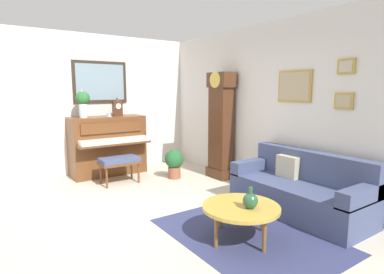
{
  "coord_description": "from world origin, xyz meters",
  "views": [
    {
      "loc": [
        3.87,
        -1.7,
        1.7
      ],
      "look_at": [
        -0.47,
        1.27,
        0.91
      ],
      "focal_mm": 29.43,
      "sensor_mm": 36.0,
      "label": 1
    }
  ],
  "objects_px": {
    "mantel_clock": "(117,107)",
    "teacup": "(109,115)",
    "piano": "(108,145)",
    "grandfather_clock": "(221,128)",
    "couch": "(300,191)",
    "potted_plant": "(174,162)",
    "green_jug": "(250,201)",
    "piano_bench": "(119,162)",
    "flower_vase": "(83,101)",
    "coffee_table": "(241,208)"
  },
  "relations": [
    {
      "from": "mantel_clock",
      "to": "teacup",
      "type": "bearing_deg",
      "value": -77.65
    },
    {
      "from": "piano",
      "to": "teacup",
      "type": "xyz_separation_m",
      "value": [
        0.04,
        0.03,
        0.6
      ]
    },
    {
      "from": "teacup",
      "to": "mantel_clock",
      "type": "bearing_deg",
      "value": 102.35
    },
    {
      "from": "grandfather_clock",
      "to": "couch",
      "type": "bearing_deg",
      "value": -6.44
    },
    {
      "from": "potted_plant",
      "to": "piano",
      "type": "bearing_deg",
      "value": -137.65
    },
    {
      "from": "mantel_clock",
      "to": "teacup",
      "type": "xyz_separation_m",
      "value": [
        0.04,
        -0.19,
        -0.15
      ]
    },
    {
      "from": "green_jug",
      "to": "piano",
      "type": "bearing_deg",
      "value": -175.63
    },
    {
      "from": "piano_bench",
      "to": "flower_vase",
      "type": "height_order",
      "value": "flower_vase"
    },
    {
      "from": "couch",
      "to": "green_jug",
      "type": "height_order",
      "value": "couch"
    },
    {
      "from": "couch",
      "to": "coffee_table",
      "type": "distance_m",
      "value": 1.24
    },
    {
      "from": "mantel_clock",
      "to": "potted_plant",
      "type": "xyz_separation_m",
      "value": [
        1.02,
        0.71,
        -1.02
      ]
    },
    {
      "from": "piano",
      "to": "grandfather_clock",
      "type": "bearing_deg",
      "value": 49.45
    },
    {
      "from": "grandfather_clock",
      "to": "flower_vase",
      "type": "relative_size",
      "value": 3.5
    },
    {
      "from": "piano",
      "to": "teacup",
      "type": "distance_m",
      "value": 0.6
    },
    {
      "from": "couch",
      "to": "green_jug",
      "type": "relative_size",
      "value": 7.92
    },
    {
      "from": "grandfather_clock",
      "to": "teacup",
      "type": "height_order",
      "value": "grandfather_clock"
    },
    {
      "from": "grandfather_clock",
      "to": "green_jug",
      "type": "xyz_separation_m",
      "value": [
        2.25,
        -1.43,
        -0.48
      ]
    },
    {
      "from": "grandfather_clock",
      "to": "coffee_table",
      "type": "relative_size",
      "value": 2.31
    },
    {
      "from": "piano",
      "to": "couch",
      "type": "bearing_deg",
      "value": 23.21
    },
    {
      "from": "green_jug",
      "to": "potted_plant",
      "type": "height_order",
      "value": "green_jug"
    },
    {
      "from": "coffee_table",
      "to": "flower_vase",
      "type": "xyz_separation_m",
      "value": [
        -3.61,
        -0.71,
        1.11
      ]
    },
    {
      "from": "couch",
      "to": "green_jug",
      "type": "distance_m",
      "value": 1.24
    },
    {
      "from": "coffee_table",
      "to": "mantel_clock",
      "type": "xyz_separation_m",
      "value": [
        -3.61,
        -0.03,
        0.97
      ]
    },
    {
      "from": "coffee_table",
      "to": "potted_plant",
      "type": "xyz_separation_m",
      "value": [
        -2.58,
        0.68,
        -0.05
      ]
    },
    {
      "from": "teacup",
      "to": "potted_plant",
      "type": "bearing_deg",
      "value": 42.6
    },
    {
      "from": "couch",
      "to": "teacup",
      "type": "distance_m",
      "value": 3.84
    },
    {
      "from": "grandfather_clock",
      "to": "green_jug",
      "type": "relative_size",
      "value": 8.46
    },
    {
      "from": "teacup",
      "to": "green_jug",
      "type": "height_order",
      "value": "teacup"
    },
    {
      "from": "piano",
      "to": "teacup",
      "type": "height_order",
      "value": "teacup"
    },
    {
      "from": "flower_vase",
      "to": "potted_plant",
      "type": "distance_m",
      "value": 2.08
    },
    {
      "from": "potted_plant",
      "to": "mantel_clock",
      "type": "bearing_deg",
      "value": -145.31
    },
    {
      "from": "piano",
      "to": "coffee_table",
      "type": "relative_size",
      "value": 1.64
    },
    {
      "from": "couch",
      "to": "teacup",
      "type": "height_order",
      "value": "teacup"
    },
    {
      "from": "piano_bench",
      "to": "coffee_table",
      "type": "bearing_deg",
      "value": 6.34
    },
    {
      "from": "mantel_clock",
      "to": "potted_plant",
      "type": "height_order",
      "value": "mantel_clock"
    },
    {
      "from": "piano",
      "to": "mantel_clock",
      "type": "distance_m",
      "value": 0.78
    },
    {
      "from": "flower_vase",
      "to": "grandfather_clock",
      "type": "bearing_deg",
      "value": 55.9
    },
    {
      "from": "flower_vase",
      "to": "potted_plant",
      "type": "relative_size",
      "value": 1.04
    },
    {
      "from": "piano",
      "to": "piano_bench",
      "type": "bearing_deg",
      "value": -4.62
    },
    {
      "from": "flower_vase",
      "to": "green_jug",
      "type": "relative_size",
      "value": 2.42
    },
    {
      "from": "piano",
      "to": "mantel_clock",
      "type": "xyz_separation_m",
      "value": [
        0.0,
        0.23,
        0.75
      ]
    },
    {
      "from": "couch",
      "to": "coffee_table",
      "type": "relative_size",
      "value": 2.16
    },
    {
      "from": "couch",
      "to": "teacup",
      "type": "bearing_deg",
      "value": -156.98
    },
    {
      "from": "coffee_table",
      "to": "green_jug",
      "type": "distance_m",
      "value": 0.17
    },
    {
      "from": "piano",
      "to": "green_jug",
      "type": "xyz_separation_m",
      "value": [
        3.72,
        0.28,
        -0.1
      ]
    },
    {
      "from": "piano",
      "to": "grandfather_clock",
      "type": "distance_m",
      "value": 2.29
    },
    {
      "from": "piano_bench",
      "to": "potted_plant",
      "type": "xyz_separation_m",
      "value": [
        0.28,
        1.0,
        -0.08
      ]
    },
    {
      "from": "flower_vase",
      "to": "piano",
      "type": "bearing_deg",
      "value": 90.15
    },
    {
      "from": "piano_bench",
      "to": "flower_vase",
      "type": "bearing_deg",
      "value": -152.41
    },
    {
      "from": "couch",
      "to": "potted_plant",
      "type": "distance_m",
      "value": 2.52
    }
  ]
}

